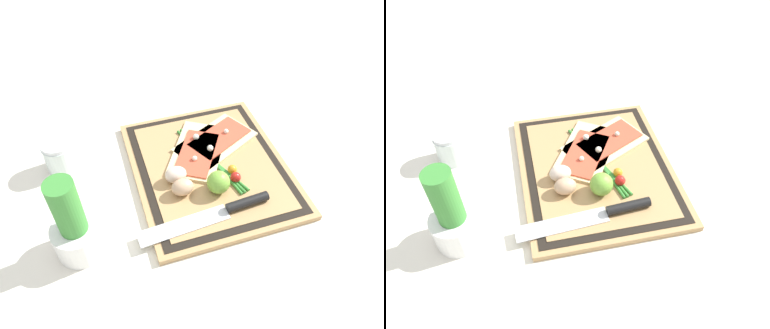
% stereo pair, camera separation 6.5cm
% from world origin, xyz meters
% --- Properties ---
extents(ground_plane, '(6.00, 6.00, 0.00)m').
position_xyz_m(ground_plane, '(0.00, 0.00, 0.00)').
color(ground_plane, silver).
extents(cutting_board, '(0.44, 0.37, 0.02)m').
position_xyz_m(cutting_board, '(0.00, 0.00, 0.01)').
color(cutting_board, tan).
rests_on(cutting_board, ground_plane).
extents(pizza_slice_near, '(0.20, 0.24, 0.02)m').
position_xyz_m(pizza_slice_near, '(0.07, -0.04, 0.02)').
color(pizza_slice_near, beige).
rests_on(pizza_slice_near, cutting_board).
extents(pizza_slice_far, '(0.24, 0.21, 0.02)m').
position_xyz_m(pizza_slice_far, '(0.05, 0.01, 0.02)').
color(pizza_slice_far, beige).
rests_on(pizza_slice_far, cutting_board).
extents(knife, '(0.05, 0.30, 0.02)m').
position_xyz_m(knife, '(-0.15, 0.01, 0.03)').
color(knife, silver).
rests_on(knife, cutting_board).
extents(egg_brown, '(0.04, 0.05, 0.04)m').
position_xyz_m(egg_brown, '(-0.06, 0.09, 0.04)').
color(egg_brown, tan).
rests_on(egg_brown, cutting_board).
extents(egg_pink, '(0.04, 0.05, 0.04)m').
position_xyz_m(egg_pink, '(-0.02, 0.09, 0.04)').
color(egg_pink, beige).
rests_on(egg_pink, cutting_board).
extents(lime, '(0.05, 0.05, 0.05)m').
position_xyz_m(lime, '(-0.08, 0.01, 0.05)').
color(lime, '#70A838').
rests_on(lime, cutting_board).
extents(cherry_tomato_red, '(0.03, 0.03, 0.03)m').
position_xyz_m(cherry_tomato_red, '(-0.07, -0.04, 0.03)').
color(cherry_tomato_red, red).
rests_on(cherry_tomato_red, cutting_board).
extents(cherry_tomato_yellow, '(0.02, 0.02, 0.02)m').
position_xyz_m(cherry_tomato_yellow, '(-0.04, -0.04, 0.03)').
color(cherry_tomato_yellow, orange).
rests_on(cherry_tomato_yellow, cutting_board).
extents(scallion_bunch, '(0.26, 0.11, 0.01)m').
position_xyz_m(scallion_bunch, '(0.02, -0.01, 0.02)').
color(scallion_bunch, '#388433').
rests_on(scallion_bunch, cutting_board).
extents(herb_pot, '(0.10, 0.10, 0.20)m').
position_xyz_m(herb_pot, '(-0.13, 0.33, 0.07)').
color(herb_pot, white).
rests_on(herb_pot, ground_plane).
extents(sauce_jar, '(0.07, 0.07, 0.09)m').
position_xyz_m(sauce_jar, '(0.12, 0.35, 0.04)').
color(sauce_jar, silver).
rests_on(sauce_jar, ground_plane).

